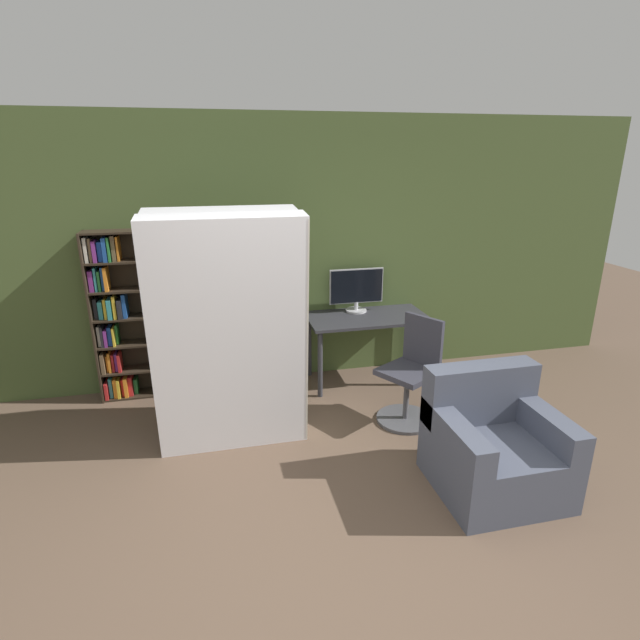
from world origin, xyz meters
The scene contains 9 objects.
ground_plane centered at (0.00, 0.00, 0.00)m, with size 16.00×16.00×0.00m, color brown.
wall_back centered at (0.00, 2.86, 1.35)m, with size 8.00×0.06×2.70m.
desk centered at (0.91, 2.51, 0.63)m, with size 1.24×0.64×0.72m.
monitor centered at (0.84, 2.70, 0.97)m, with size 0.58×0.22×0.46m.
office_chair centered at (1.04, 1.64, 0.40)m, with size 0.60×0.60×0.96m.
bookshelf centered at (-1.48, 2.73, 0.82)m, with size 0.73×0.25×1.65m.
mattress_near centered at (-0.53, 1.54, 0.96)m, with size 1.19×0.41×1.92m.
mattress_far centered at (-0.53, 1.95, 0.96)m, with size 1.19×0.39×1.92m.
armchair centered at (1.25, 0.61, 0.32)m, with size 0.85×0.80×0.85m.
Camera 1 is at (-0.68, -2.14, 2.33)m, focal length 28.00 mm.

